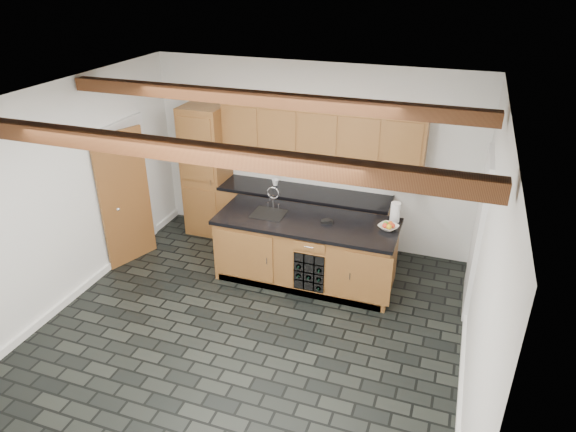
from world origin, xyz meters
name	(u,v)px	position (x,y,z in m)	size (l,w,h in m)	color
ground	(251,329)	(0.00, 0.00, 0.00)	(5.00, 5.00, 0.00)	black
room_shell	(257,198)	(-0.09, 0.53, 1.53)	(5.01, 5.00, 5.00)	white
back_cabinetry	(283,184)	(-0.38, 2.24, 0.98)	(3.65, 0.62, 2.20)	olive
island	(306,250)	(0.31, 1.28, 0.46)	(2.48, 0.96, 0.93)	olive
faucet	(270,211)	(-0.25, 1.33, 0.96)	(0.45, 0.40, 0.34)	black
kitchen_scale	(327,221)	(0.58, 1.30, 0.95)	(0.17, 0.11, 0.05)	black
fruit_bowl	(388,227)	(1.38, 1.39, 0.96)	(0.24, 0.24, 0.06)	silver
fruit_cluster	(389,225)	(1.38, 1.39, 0.99)	(0.16, 0.17, 0.07)	#B63218
paper_towel	(395,212)	(1.42, 1.65, 1.07)	(0.13, 0.13, 0.27)	white
mug	(275,182)	(-0.52, 2.27, 0.98)	(0.11, 0.11, 0.10)	white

